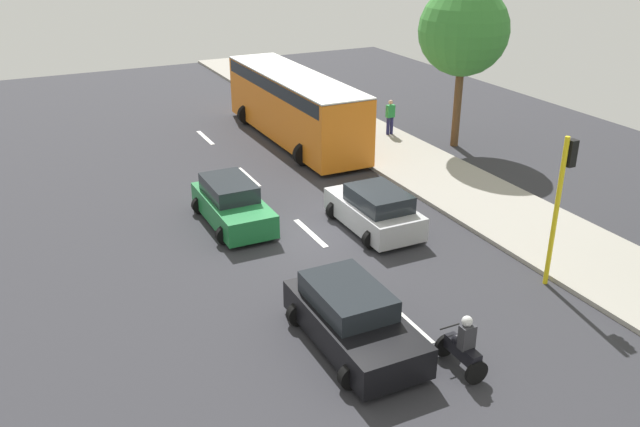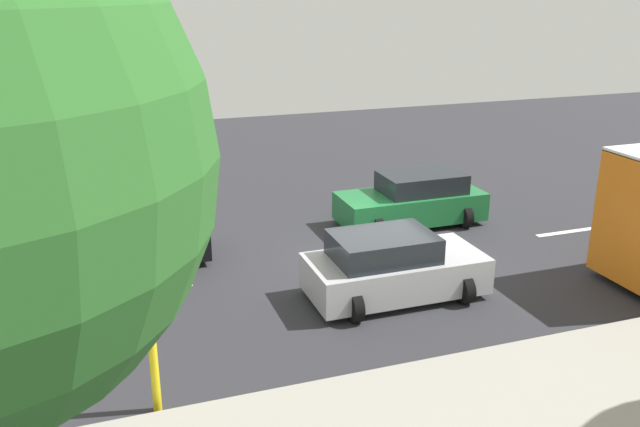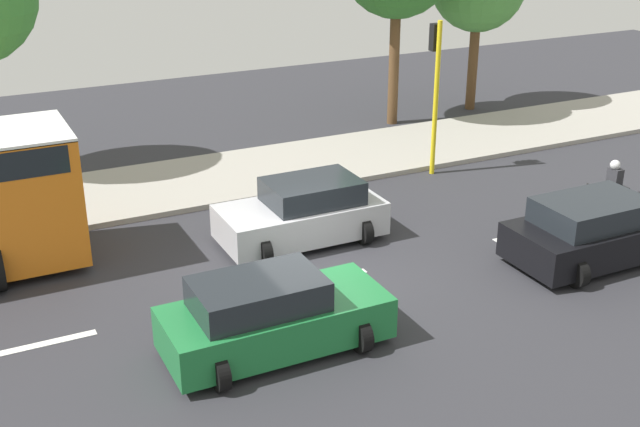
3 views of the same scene
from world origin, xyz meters
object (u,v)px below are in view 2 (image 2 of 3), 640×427
Objects in this scene: car_black at (119,237)px; car_silver at (392,267)px; car_green at (413,201)px; motorcycle at (23,280)px; traffic_light_corner at (144,248)px.

car_silver is (3.93, 5.62, -0.00)m from car_black.
car_green is 4.96m from car_silver.
car_green is 0.95× the size of car_black.
car_green is at bearing 91.91° from car_black.
car_silver is at bearing 55.01° from car_black.
traffic_light_corner is at bearing 24.92° from motorcycle.
car_black and car_silver have the same top height.
traffic_light_corner is (2.73, -5.46, 2.22)m from car_silver.
car_silver is (4.21, -2.62, -0.00)m from car_green.
car_silver is at bearing 116.52° from traffic_light_corner.
traffic_light_corner reaches higher than car_green.
motorcycle is at bearing -105.44° from car_silver.
car_black is at bearing 130.57° from motorcycle.
car_black is 0.98× the size of traffic_light_corner.
motorcycle is at bearing -155.08° from traffic_light_corner.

